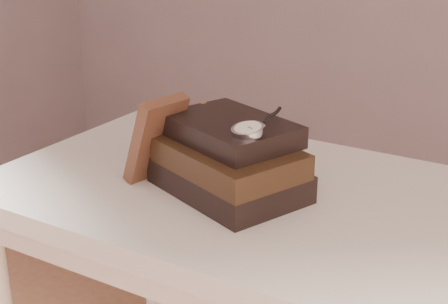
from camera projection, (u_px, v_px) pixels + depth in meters
The scene contains 5 objects.
table at pixel (259, 235), 1.22m from camera, with size 1.00×0.60×0.75m.
book_stack at pixel (229, 160), 1.16m from camera, with size 0.31×0.27×0.13m.
journal at pixel (156, 138), 1.21m from camera, with size 0.02×0.10×0.17m, color #3A1F16.
pocket_watch at pixel (250, 129), 1.08m from camera, with size 0.07×0.16×0.02m.
eyeglasses at pixel (236, 129), 1.28m from camera, with size 0.15×0.16×0.05m.
Camera 1 is at (0.51, -0.62, 1.23)m, focal length 52.46 mm.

